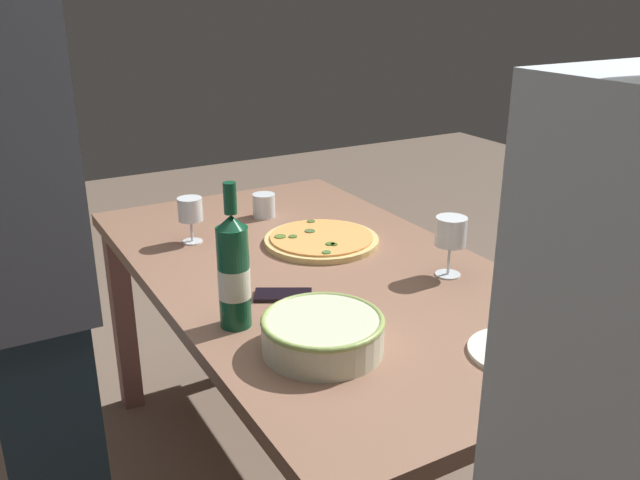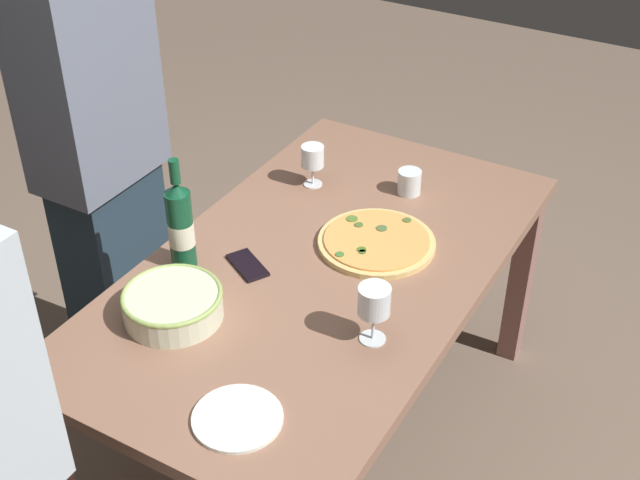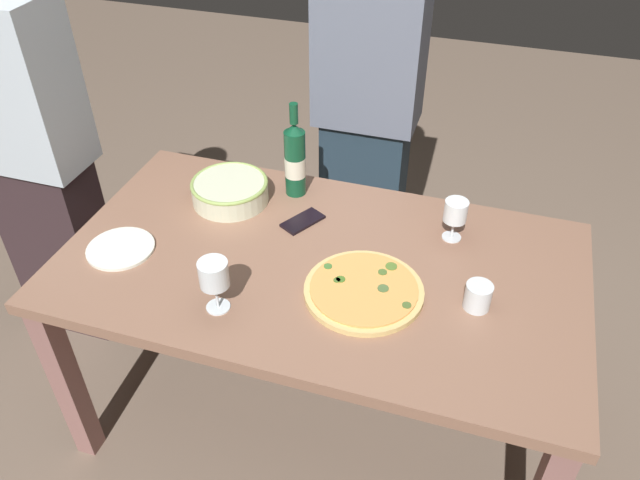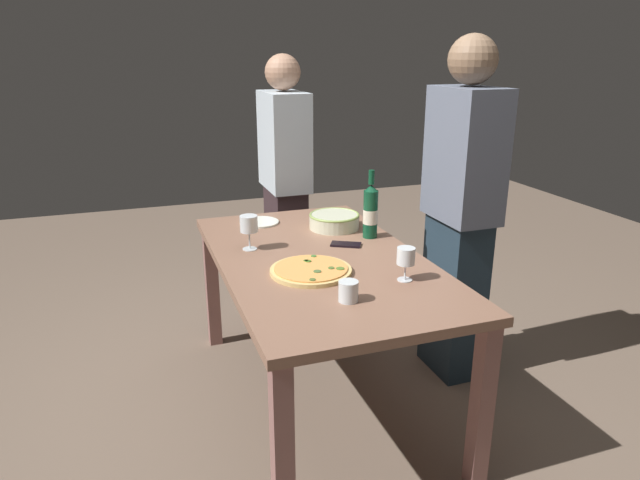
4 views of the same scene
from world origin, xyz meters
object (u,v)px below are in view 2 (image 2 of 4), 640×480
Objects in this scene: wine_glass_by_bottle at (313,158)px; cell_phone at (248,265)px; dining_table at (320,289)px; wine_glass_near_pizza at (374,303)px; person_guest_left at (101,165)px; wine_bottle at (181,225)px; side_plate at (237,418)px; pizza at (377,242)px; cup_amber at (409,182)px; serving_bowl at (173,304)px.

wine_glass_by_bottle reaches higher than cell_phone.
dining_table is 0.41m from wine_glass_near_pizza.
wine_bottle is at bearing -22.87° from person_guest_left.
side_plate is 1.07m from person_guest_left.
wine_glass_near_pizza is 0.44m from side_plate.
cell_phone is 0.60m from person_guest_left.
cell_phone is at bearing 135.85° from pizza.
wine_glass_near_pizza reaches higher than cell_phone.
cup_amber is at bearing 29.42° from person_guest_left.
wine_glass_near_pizza is 1.05m from person_guest_left.
person_guest_left is at bearing 123.01° from cup_amber.
cell_phone is (0.50, 0.31, 0.00)m from side_plate.
cell_phone is at bearing -172.06° from wine_glass_by_bottle.
wine_bottle is 0.45m from person_guest_left.
wine_glass_near_pizza reaches higher than dining_table.
wine_bottle is at bearing 48.29° from side_plate.
wine_glass_by_bottle is 0.67× the size of side_plate.
wine_glass_by_bottle is at bearing 58.77° from pizza.
side_plate is 1.47× the size of cell_phone.
serving_bowl is at bearing -36.34° from person_guest_left.
wine_bottle reaches higher than pizza.
side_plate and cell_phone have the same top height.
wine_bottle is 2.43× the size of wine_glass_by_bottle.
wine_bottle is 0.22m from cell_phone.
cup_amber is 0.05× the size of person_guest_left.
serving_bowl is 3.35× the size of cup_amber.
wine_glass_near_pizza is 0.73m from cup_amber.
wine_bottle is 2.07× the size of wine_glass_near_pizza.
wine_glass_near_pizza is (-0.21, -0.28, 0.21)m from dining_table.
person_guest_left reaches higher than cell_phone.
wine_glass_by_bottle is (0.58, 0.52, -0.02)m from wine_glass_near_pizza.
dining_table is at bearing -28.87° from serving_bowl.
person_guest_left reaches higher than serving_bowl.
person_guest_left reaches higher than wine_bottle.
wine_glass_near_pizza is 2.08× the size of cup_amber.
pizza is 2.11× the size of wine_glass_near_pizza.
pizza reaches higher than cell_phone.
dining_table is 0.64m from side_plate.
wine_glass_by_bottle is 0.50m from cell_phone.
cell_phone is (-0.48, -0.07, -0.09)m from wine_glass_by_bottle.
dining_table is 0.79m from person_guest_left.
pizza is 0.89m from person_guest_left.
wine_glass_by_bottle reaches higher than serving_bowl.
pizza is at bearing -50.28° from wine_bottle.
side_plate is at bearing -121.90° from serving_bowl.
person_guest_left reaches higher than cup_amber.
cell_phone is 0.08× the size of person_guest_left.
wine_bottle is at bearing 129.72° from pizza.
wine_glass_near_pizza is at bearing -19.47° from side_plate.
person_guest_left is (-0.42, 0.52, 0.03)m from wine_glass_by_bottle.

